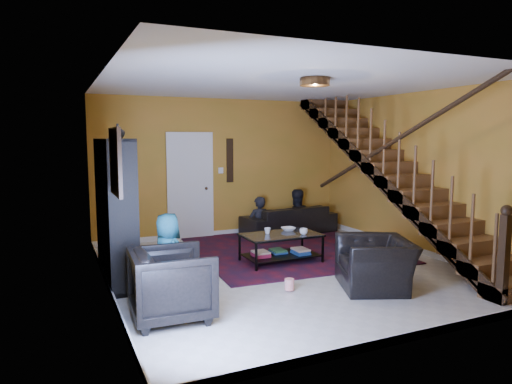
% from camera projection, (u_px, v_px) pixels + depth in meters
% --- Properties ---
extents(floor, '(5.50, 5.50, 0.00)m').
position_uv_depth(floor, '(285.00, 269.00, 7.02)').
color(floor, beige).
rests_on(floor, ground).
extents(room, '(5.50, 5.50, 5.50)m').
position_uv_depth(room, '(178.00, 255.00, 7.68)').
color(room, orange).
rests_on(room, ground).
extents(staircase, '(0.95, 5.02, 3.18)m').
position_uv_depth(staircase, '(396.00, 174.00, 7.72)').
color(staircase, brown).
rests_on(staircase, floor).
extents(bookshelf, '(0.35, 1.80, 2.00)m').
position_uv_depth(bookshelf, '(116.00, 212.00, 6.47)').
color(bookshelf, black).
rests_on(bookshelf, floor).
extents(door, '(0.82, 0.05, 2.05)m').
position_uv_depth(door, '(190.00, 188.00, 9.09)').
color(door, silver).
rests_on(door, floor).
extents(framed_picture, '(0.04, 0.74, 0.74)m').
position_uv_depth(framed_picture, '(115.00, 162.00, 4.96)').
color(framed_picture, maroon).
rests_on(framed_picture, room).
extents(wall_hanging, '(0.14, 0.03, 0.90)m').
position_uv_depth(wall_hanging, '(230.00, 160.00, 9.37)').
color(wall_hanging, black).
rests_on(wall_hanging, room).
extents(ceiling_fixture, '(0.40, 0.40, 0.10)m').
position_uv_depth(ceiling_fixture, '(315.00, 82.00, 5.98)').
color(ceiling_fixture, '#3F2814').
rests_on(ceiling_fixture, room).
extents(rug, '(3.49, 3.93, 0.02)m').
position_uv_depth(rug, '(284.00, 246.00, 8.46)').
color(rug, '#440C17').
rests_on(rug, floor).
extents(sofa, '(2.07, 0.97, 0.58)m').
position_uv_depth(sofa, '(289.00, 220.00, 9.60)').
color(sofa, black).
rests_on(sofa, floor).
extents(armchair_left, '(0.91, 0.89, 0.80)m').
position_uv_depth(armchair_left, '(172.00, 284.00, 5.05)').
color(armchair_left, black).
rests_on(armchair_left, floor).
extents(armchair_right, '(1.22, 1.29, 0.67)m').
position_uv_depth(armchair_right, '(375.00, 263.00, 6.12)').
color(armchair_right, black).
rests_on(armchair_right, floor).
extents(person_adult_a, '(0.48, 0.33, 1.27)m').
position_uv_depth(person_adult_a, '(259.00, 227.00, 9.39)').
color(person_adult_a, black).
rests_on(person_adult_a, sofa).
extents(person_adult_b, '(0.73, 0.60, 1.38)m').
position_uv_depth(person_adult_b, '(296.00, 221.00, 9.73)').
color(person_adult_b, black).
rests_on(person_adult_b, sofa).
extents(person_child, '(0.44, 0.59, 1.10)m').
position_uv_depth(person_child, '(168.00, 257.00, 5.62)').
color(person_child, '#1C5A6B').
rests_on(person_child, armchair_left).
extents(coffee_table, '(1.24, 0.73, 0.47)m').
position_uv_depth(coffee_table, '(281.00, 246.00, 7.37)').
color(coffee_table, black).
rests_on(coffee_table, floor).
extents(cup_a, '(0.14, 0.14, 0.10)m').
position_uv_depth(cup_a, '(304.00, 231.00, 7.29)').
color(cup_a, '#999999').
rests_on(cup_a, coffee_table).
extents(cup_b, '(0.13, 0.13, 0.09)m').
position_uv_depth(cup_b, '(267.00, 231.00, 7.37)').
color(cup_b, '#999999').
rests_on(cup_b, coffee_table).
extents(bowl, '(0.23, 0.23, 0.06)m').
position_uv_depth(bowl, '(288.00, 229.00, 7.60)').
color(bowl, '#999999').
rests_on(bowl, coffee_table).
extents(vase, '(0.18, 0.18, 0.19)m').
position_uv_depth(vase, '(118.00, 131.00, 5.89)').
color(vase, '#999999').
rests_on(vase, bookshelf).
extents(popcorn_bucket, '(0.16, 0.16, 0.15)m').
position_uv_depth(popcorn_bucket, '(289.00, 284.00, 6.00)').
color(popcorn_bucket, red).
rests_on(popcorn_bucket, rug).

